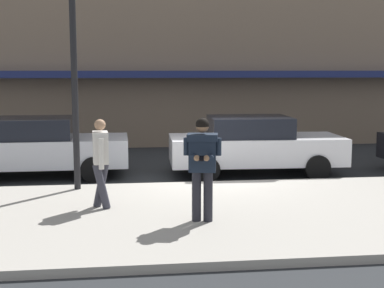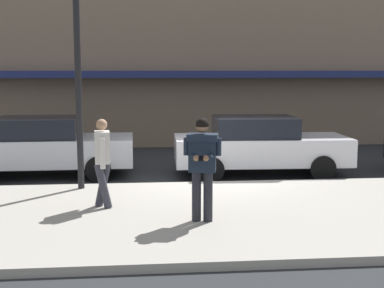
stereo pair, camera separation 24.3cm
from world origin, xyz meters
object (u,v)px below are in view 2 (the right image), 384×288
Objects in this scene: parked_sedan_near at (44,146)px; parked_sedan_mid at (259,145)px; man_texting_on_phone at (202,158)px; street_lamp_post at (77,52)px; pedestrian_in_light_coat at (102,157)px.

parked_sedan_near and parked_sedan_mid have the same top height.
street_lamp_post is at bearing 129.75° from man_texting_on_phone.
parked_sedan_near is 0.93× the size of street_lamp_post.
street_lamp_post is (-0.60, 1.70, 2.03)m from pedestrian_in_light_coat.
man_texting_on_phone is at bearing -54.80° from parked_sedan_near.
parked_sedan_near is at bearing 176.39° from parked_sedan_mid.
pedestrian_in_light_coat is 2.72m from street_lamp_post.
man_texting_on_phone is at bearing -33.10° from pedestrian_in_light_coat.
pedestrian_in_light_coat is (-3.82, -3.53, 0.32)m from parked_sedan_mid.
street_lamp_post is (-2.38, 2.86, 1.89)m from man_texting_on_phone.
man_texting_on_phone reaches higher than pedestrian_in_light_coat.
pedestrian_in_light_coat is at bearing -65.37° from parked_sedan_near.
street_lamp_post is (-4.43, -1.82, 2.35)m from parked_sedan_mid.
parked_sedan_near is at bearing 125.20° from man_texting_on_phone.
parked_sedan_mid is (5.60, -0.35, 0.00)m from parked_sedan_near.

